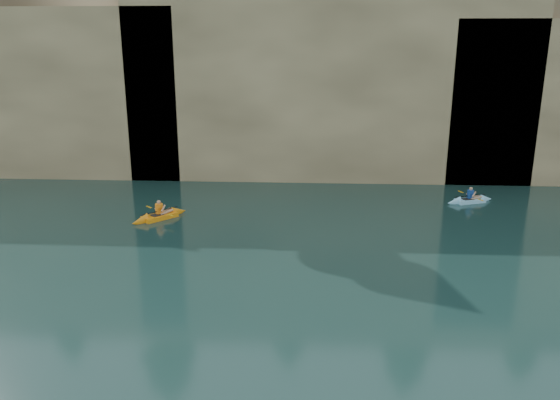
{
  "coord_description": "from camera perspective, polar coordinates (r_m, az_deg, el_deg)",
  "views": [
    {
      "loc": [
        1.0,
        -10.62,
        8.08
      ],
      "look_at": [
        -0.03,
        7.09,
        3.0
      ],
      "focal_mm": 35.0,
      "sensor_mm": 36.0,
      "label": 1
    }
  ],
  "objects": [
    {
      "name": "kayaker_orange",
      "position": [
        26.83,
        -12.47,
        -1.63
      ],
      "size": [
        2.52,
        2.7,
        1.14
      ],
      "rotation": [
        0.0,
        0.0,
        0.84
      ],
      "color": "orange",
      "rests_on": "ground"
    },
    {
      "name": "sea_cave_center",
      "position": [
        33.59,
        -5.32,
        4.78
      ],
      "size": [
        3.5,
        1.0,
        3.2
      ],
      "primitive_type": "cube",
      "color": "black",
      "rests_on": "ground"
    },
    {
      "name": "sea_cave_east",
      "position": [
        34.29,
        18.57,
        5.36
      ],
      "size": [
        5.0,
        1.0,
        4.5
      ],
      "primitive_type": "cube",
      "color": "black",
      "rests_on": "ground"
    },
    {
      "name": "cliff_slab_center",
      "position": [
        33.32,
        5.14,
        11.82
      ],
      "size": [
        24.0,
        2.4,
        11.4
      ],
      "primitive_type": "cube",
      "color": "tan",
      "rests_on": "ground"
    },
    {
      "name": "sea_cave_west",
      "position": [
        38.2,
        -26.68,
        5.12
      ],
      "size": [
        4.5,
        1.0,
        4.0
      ],
      "primitive_type": "cube",
      "color": "black",
      "rests_on": "ground"
    },
    {
      "name": "kayaker_ltblue_mid",
      "position": [
        30.58,
        19.22,
        -0.01
      ],
      "size": [
        2.8,
        1.99,
        1.05
      ],
      "rotation": [
        0.0,
        0.0,
        0.37
      ],
      "color": "#91D2F2",
      "rests_on": "ground"
    },
    {
      "name": "cliff",
      "position": [
        40.69,
        1.96,
        13.03
      ],
      "size": [
        70.0,
        16.0,
        12.0
      ],
      "primitive_type": "cube",
      "color": "tan",
      "rests_on": "ground"
    }
  ]
}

